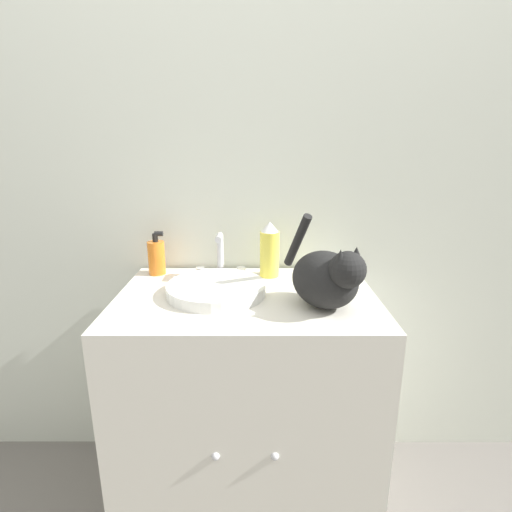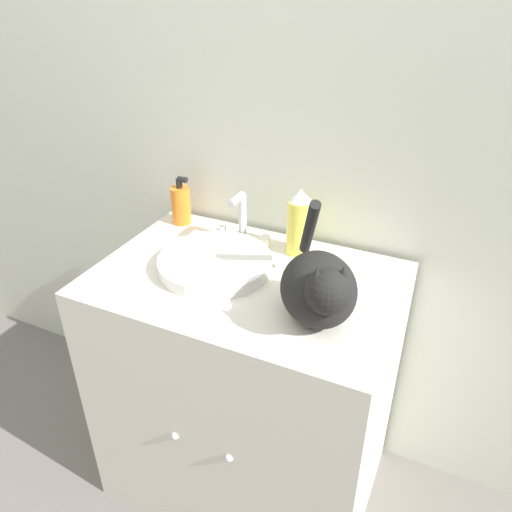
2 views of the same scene
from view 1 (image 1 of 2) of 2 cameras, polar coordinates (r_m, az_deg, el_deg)
name	(u,v)px [view 1 (image 1 of 2)]	position (r m, az deg, el deg)	size (l,w,h in m)	color
wall_back	(248,155)	(1.51, -1.09, 14.25)	(6.00, 0.05, 2.50)	silver
vanity_cabinet	(248,405)	(1.49, -1.17, -20.54)	(0.83, 0.57, 0.83)	silver
sink_basin	(217,289)	(1.29, -5.61, -4.70)	(0.32, 0.32, 0.04)	white
faucet	(221,259)	(1.43, -5.03, -0.41)	(0.18, 0.09, 0.17)	silver
cat	(328,277)	(1.18, 10.26, -2.99)	(0.26, 0.33, 0.26)	black
soap_bottle	(157,257)	(1.51, -13.93, -0.12)	(0.06, 0.06, 0.16)	orange
spray_bottle	(270,250)	(1.43, 2.03, 0.86)	(0.07, 0.07, 0.20)	#EADB4C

